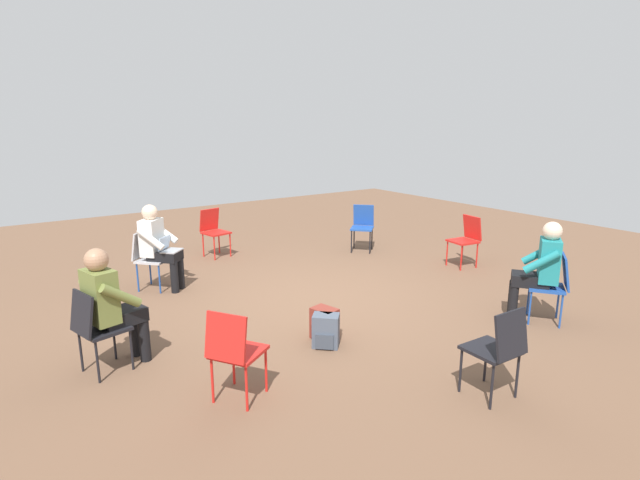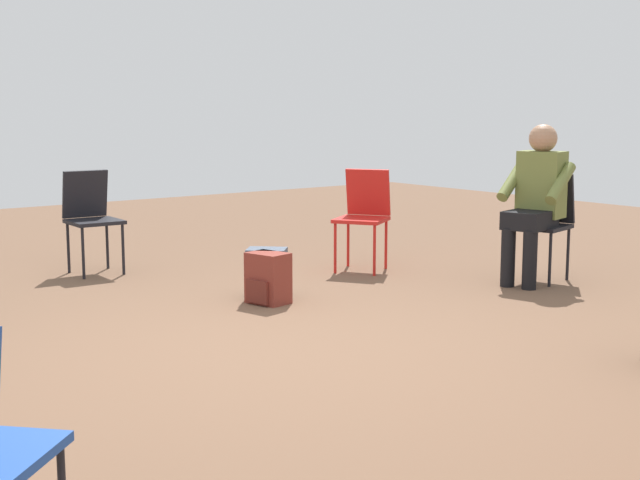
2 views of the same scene
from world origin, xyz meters
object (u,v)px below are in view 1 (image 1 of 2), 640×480
(chair_northeast, at_px, (363,224))
(person_in_teal, at_px, (540,266))
(chair_northwest, at_px, (149,256))
(chair_south, at_px, (498,347))
(chair_north, at_px, (214,229))
(person_in_olive, at_px, (111,301))
(chair_southwest, at_px, (234,349))
(backpack_near_laptop_user, at_px, (324,326))
(chair_east, at_px, (466,237))
(person_with_laptop, at_px, (158,243))
(backpack_by_empty_chair, at_px, (326,333))
(chair_southeast, at_px, (553,283))
(chair_west, at_px, (96,326))

(chair_northeast, height_order, person_in_teal, person_in_teal)
(chair_northwest, bearing_deg, person_in_teal, 88.61)
(chair_northwest, xyz_separation_m, chair_south, (1.59, -4.71, 0.00))
(chair_north, relative_size, person_in_olive, 0.69)
(chair_southwest, xyz_separation_m, backpack_near_laptop_user, (1.38, 0.59, -0.34))
(chair_east, distance_m, person_with_laptop, 4.88)
(person_with_laptop, bearing_deg, chair_northwest, -90.00)
(chair_south, height_order, backpack_by_empty_chair, chair_south)
(chair_southeast, xyz_separation_m, person_in_olive, (-4.59, 1.84, 0.20))
(chair_west, relative_size, person_in_teal, 0.69)
(chair_southeast, bearing_deg, chair_west, 123.69)
(person_with_laptop, bearing_deg, person_in_teal, 88.56)
(person_with_laptop, distance_m, person_in_olive, 2.35)
(chair_northeast, bearing_deg, person_in_teal, 130.58)
(person_with_laptop, bearing_deg, person_in_olive, 18.39)
(chair_north, xyz_separation_m, backpack_near_laptop_user, (-0.41, -3.98, -0.34))
(chair_southwest, height_order, chair_south, same)
(chair_east, height_order, person_in_teal, person_in_teal)
(chair_northwest, xyz_separation_m, backpack_by_empty_chair, (0.98, -3.01, -0.34))
(chair_southeast, bearing_deg, person_in_teal, 90.00)
(chair_west, distance_m, person_with_laptop, 2.48)
(chair_west, xyz_separation_m, backpack_near_laptop_user, (2.24, -0.61, -0.34))
(chair_west, xyz_separation_m, person_in_teal, (4.66, -1.66, 0.20))
(chair_southeast, distance_m, backpack_near_laptop_user, 2.80)
(chair_northeast, height_order, chair_southwest, same)
(chair_northeast, distance_m, chair_east, 1.94)
(chair_west, relative_size, chair_east, 1.00)
(chair_west, height_order, chair_southeast, same)
(chair_northwest, relative_size, person_in_olive, 0.69)
(chair_northeast, relative_size, backpack_near_laptop_user, 2.36)
(chair_west, xyz_separation_m, chair_southwest, (0.86, -1.20, 0.00))
(chair_east, bearing_deg, person_in_teal, 157.57)
(chair_east, relative_size, person_with_laptop, 0.69)
(chair_northeast, xyz_separation_m, person_with_laptop, (-3.81, -0.04, 0.20))
(chair_south, bearing_deg, person_with_laptop, 109.81)
(person_in_teal, distance_m, backpack_by_empty_chair, 2.72)
(chair_south, xyz_separation_m, person_with_laptop, (-1.47, 4.59, 0.20))
(backpack_by_empty_chair, bearing_deg, chair_northwest, 108.02)
(person_in_olive, height_order, backpack_by_empty_chair, person_in_olive)
(chair_east, relative_size, backpack_by_empty_chair, 2.36)
(backpack_near_laptop_user, bearing_deg, chair_south, -74.62)
(chair_southeast, relative_size, backpack_near_laptop_user, 2.36)
(backpack_near_laptop_user, bearing_deg, backpack_by_empty_chair, -121.12)
(chair_east, xyz_separation_m, backpack_by_empty_chair, (-3.68, -1.13, -0.34))
(chair_south, height_order, chair_east, same)
(backpack_by_empty_chair, bearing_deg, chair_north, 83.03)
(chair_southeast, distance_m, person_in_teal, 0.26)
(chair_northeast, xyz_separation_m, chair_west, (-5.08, -2.15, 0.00))
(chair_southeast, distance_m, chair_south, 2.12)
(chair_north, bearing_deg, chair_south, 79.36)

